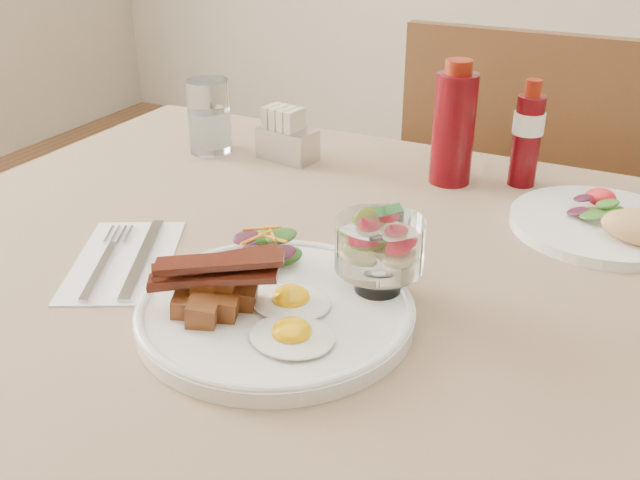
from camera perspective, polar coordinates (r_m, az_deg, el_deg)
table at (r=0.85m, az=6.89°, el=-8.34°), size 1.33×0.88×0.75m
chair_far at (r=1.48m, az=15.50°, el=0.87°), size 0.42×0.42×0.93m
main_plate at (r=0.72m, az=-3.55°, el=-5.72°), size 0.28×0.28×0.02m
fried_eggs at (r=0.69m, az=-2.29°, el=-6.14°), size 0.13×0.15×0.02m
bacon_potato_pile at (r=0.70m, az=-8.51°, el=-3.72°), size 0.13×0.10×0.06m
side_salad at (r=0.78m, az=-4.26°, el=-0.88°), size 0.08×0.07×0.04m
fruit_cup at (r=0.72m, az=4.77°, el=-0.41°), size 0.09×0.09×0.09m
second_plate at (r=0.96m, az=22.38°, el=1.19°), size 0.23×0.23×0.06m
ketchup_bottle at (r=1.04m, az=10.64°, el=8.89°), size 0.08×0.08×0.18m
hot_sauce_bottle at (r=1.06m, az=16.24°, el=8.05°), size 0.06×0.06×0.15m
sugar_caddy at (r=1.13m, az=-2.71°, el=8.15°), size 0.10×0.07×0.08m
water_glass at (r=1.17m, az=-8.84°, el=9.43°), size 0.07×0.07×0.12m
napkin_cutlery at (r=0.86m, az=-15.30°, el=-1.53°), size 0.19×0.23×0.01m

